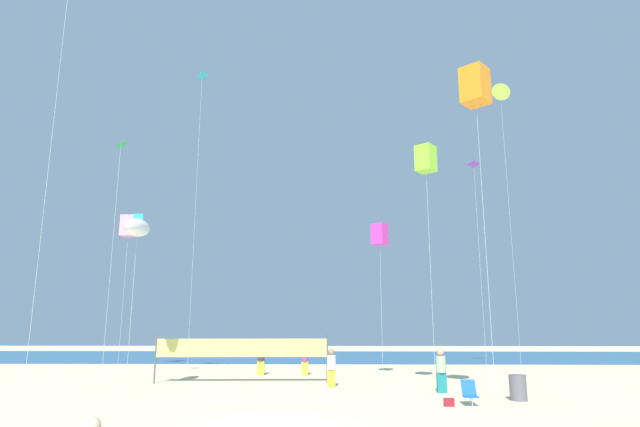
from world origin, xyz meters
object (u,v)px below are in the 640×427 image
object	(u,v)px
trash_barrel	(518,388)
kite_pink_box	(129,226)
beachgoer_white_shirt	(331,367)
volleyball_net	(242,350)
beach_handbag	(449,402)
kite_cyan_diamond	(202,80)
beachgoer_charcoal_shirt	(261,358)
kite_magenta_box	(380,234)
folding_beach_chair	(470,392)
kite_white_inflatable	(137,228)
kite_green_diamond	(120,148)
kite_lime_delta	(500,94)
beachgoer_plum_shirt	(305,359)
kite_orange_box	(475,86)
kite_violet_diamond	(474,166)
beachgoer_sage_shirt	(441,369)
kite_lime_box	(426,159)

from	to	relation	value
trash_barrel	kite_pink_box	bearing A→B (deg)	148.07
beachgoer_white_shirt	volleyball_net	xyz separation A→B (m)	(-4.56, 1.58, 0.70)
beach_handbag	kite_cyan_diamond	distance (m)	25.96
beach_handbag	beachgoer_charcoal_shirt	bearing A→B (deg)	125.36
beachgoer_charcoal_shirt	kite_magenta_box	bearing A→B (deg)	37.77
beachgoer_charcoal_shirt	kite_cyan_diamond	world-z (taller)	kite_cyan_diamond
folding_beach_chair	kite_white_inflatable	xyz separation A→B (m)	(-13.76, 2.77, 6.69)
kite_green_diamond	kite_lime_delta	bearing A→B (deg)	16.22
trash_barrel	kite_lime_delta	world-z (taller)	kite_lime_delta
beachgoer_plum_shirt	kite_orange_box	distance (m)	18.34
folding_beach_chair	beachgoer_white_shirt	bearing A→B (deg)	94.08
kite_magenta_box	kite_cyan_diamond	bearing A→B (deg)	161.85
folding_beach_chair	kite_green_diamond	size ratio (longest dim) A/B	0.07
kite_violet_diamond	kite_white_inflatable	world-z (taller)	kite_violet_diamond
beachgoer_sage_shirt	trash_barrel	xyz separation A→B (m)	(2.48, -2.32, -0.51)
kite_pink_box	kite_cyan_diamond	distance (m)	11.04
folding_beach_chair	volleyball_net	distance (m)	12.10
beachgoer_charcoal_shirt	kite_pink_box	xyz separation A→B (m)	(-9.57, 2.79, 8.47)
beachgoer_white_shirt	kite_lime_delta	size ratio (longest dim) A/B	0.10
beachgoer_white_shirt	kite_orange_box	xyz separation A→B (m)	(5.72, -6.62, 11.11)
beachgoer_charcoal_shirt	kite_violet_diamond	bearing A→B (deg)	66.55
folding_beach_chair	kite_magenta_box	world-z (taller)	kite_magenta_box
beach_handbag	kite_pink_box	size ratio (longest dim) A/B	0.04
kite_cyan_diamond	kite_white_inflatable	xyz separation A→B (m)	(-0.04, -9.33, -11.82)
beachgoer_sage_shirt	volleyball_net	size ratio (longest dim) A/B	0.21
kite_orange_box	kite_violet_diamond	size ratio (longest dim) A/B	0.97
beachgoer_charcoal_shirt	kite_pink_box	size ratio (longest dim) A/B	0.18
beach_handbag	beachgoer_plum_shirt	bearing A→B (deg)	116.04
volleyball_net	kite_magenta_box	size ratio (longest dim) A/B	1.05
beachgoer_white_shirt	beachgoer_sage_shirt	size ratio (longest dim) A/B	0.94
kite_violet_diamond	kite_green_diamond	bearing A→B (deg)	-159.44
kite_lime_box	kite_magenta_box	bearing A→B (deg)	107.56
kite_cyan_diamond	kite_lime_box	size ratio (longest dim) A/B	1.78
kite_orange_box	beachgoer_sage_shirt	bearing A→B (deg)	101.59
beachgoer_charcoal_shirt	kite_lime_box	bearing A→B (deg)	17.57
volleyball_net	kite_cyan_diamond	distance (m)	18.47
kite_violet_diamond	kite_orange_box	bearing A→B (deg)	-104.61
folding_beach_chair	kite_white_inflatable	bearing A→B (deg)	130.73
kite_magenta_box	kite_green_diamond	size ratio (longest dim) A/B	0.69
kite_lime_delta	kite_green_diamond	xyz separation A→B (m)	(-21.61, -6.29, -5.66)
trash_barrel	kite_cyan_diamond	xyz separation A→B (m)	(-15.92, 10.82, 18.49)
kite_violet_diamond	folding_beach_chair	bearing A→B (deg)	-108.43
trash_barrel	kite_lime_box	distance (m)	10.42
volleyball_net	kite_magenta_box	bearing A→B (deg)	9.13
beachgoer_plum_shirt	kite_pink_box	size ratio (longest dim) A/B	0.17
trash_barrel	kite_lime_box	size ratio (longest dim) A/B	0.09
beachgoer_charcoal_shirt	kite_orange_box	distance (m)	19.44
beachgoer_plum_shirt	kite_lime_box	size ratio (longest dim) A/B	0.16
kite_lime_box	kite_white_inflatable	size ratio (longest dim) A/B	1.41
kite_cyan_diamond	kite_white_inflatable	size ratio (longest dim) A/B	2.51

